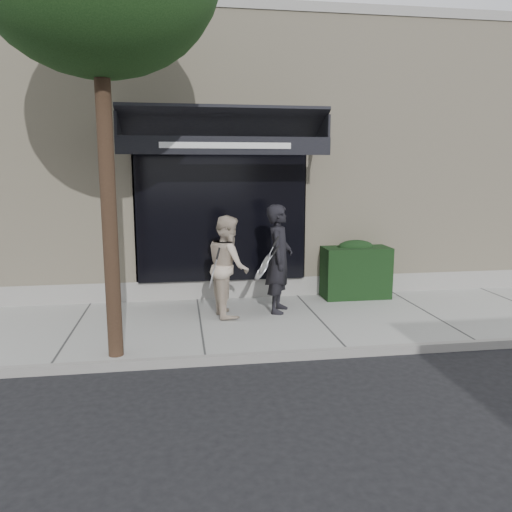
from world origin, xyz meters
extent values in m
plane|color=black|center=(0.00, 0.00, 0.00)|extent=(80.00, 80.00, 0.00)
cube|color=#9D9D98|center=(0.00, 0.00, 0.06)|extent=(20.00, 3.00, 0.12)
cube|color=gray|center=(0.00, -1.55, 0.07)|extent=(20.00, 0.10, 0.14)
cube|color=beige|center=(0.00, 5.00, 2.75)|extent=(14.00, 7.00, 5.50)
cube|color=gray|center=(0.00, 1.70, 0.25)|extent=(14.02, 0.42, 0.50)
cube|color=gray|center=(0.00, 1.65, 5.55)|extent=(14.30, 0.35, 0.18)
cube|color=black|center=(-1.50, 1.55, 1.80)|extent=(3.20, 0.30, 2.60)
cube|color=gray|center=(-3.10, 1.70, 1.80)|extent=(0.08, 0.40, 2.60)
cube|color=gray|center=(0.10, 1.70, 1.80)|extent=(0.08, 0.40, 2.60)
cube|color=gray|center=(-1.50, 1.70, 3.14)|extent=(3.36, 0.40, 0.12)
cube|color=black|center=(-1.50, 1.00, 3.40)|extent=(3.60, 1.03, 0.55)
cube|color=black|center=(-1.50, 0.50, 3.01)|extent=(3.60, 0.05, 0.30)
cube|color=white|center=(-1.50, 0.47, 3.01)|extent=(2.20, 0.01, 0.10)
cube|color=black|center=(-3.28, 1.00, 3.32)|extent=(0.04, 1.00, 0.45)
cube|color=black|center=(0.28, 1.00, 3.32)|extent=(0.04, 1.00, 0.45)
cube|color=black|center=(1.10, 1.25, 0.62)|extent=(1.30, 0.70, 1.00)
ellipsoid|color=black|center=(1.10, 1.25, 1.12)|extent=(0.71, 0.38, 0.27)
cylinder|color=black|center=(-3.20, -1.30, 2.40)|extent=(0.20, 0.20, 4.80)
imported|color=black|center=(-0.59, 0.45, 1.07)|extent=(0.67, 0.81, 1.90)
torus|color=silver|center=(-0.90, 0.12, 1.05)|extent=(0.16, 0.31, 0.28)
cylinder|color=silver|center=(-0.90, 0.12, 1.05)|extent=(0.13, 0.27, 0.24)
cylinder|color=silver|center=(-0.90, 0.12, 1.05)|extent=(0.17, 0.02, 0.10)
cylinder|color=black|center=(-0.90, 0.12, 1.05)|extent=(0.19, 0.04, 0.12)
torus|color=silver|center=(-0.95, 0.14, 0.93)|extent=(0.22, 0.32, 0.26)
cylinder|color=silver|center=(-0.95, 0.14, 0.93)|extent=(0.18, 0.28, 0.22)
cylinder|color=silver|center=(-0.95, 0.14, 0.93)|extent=(0.16, 0.03, 0.12)
cylinder|color=black|center=(-0.95, 0.14, 0.93)|extent=(0.18, 0.05, 0.14)
imported|color=beige|center=(-1.49, 0.37, 0.99)|extent=(0.76, 0.92, 1.74)
torus|color=silver|center=(-1.78, 0.13, 0.84)|extent=(0.15, 0.32, 0.30)
cylinder|color=silver|center=(-1.78, 0.13, 0.84)|extent=(0.11, 0.28, 0.26)
cylinder|color=silver|center=(-1.78, 0.13, 0.84)|extent=(0.18, 0.05, 0.06)
cylinder|color=black|center=(-1.78, 0.13, 0.84)|extent=(0.20, 0.06, 0.08)
camera|label=1|loc=(-2.30, -7.98, 2.62)|focal=35.00mm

